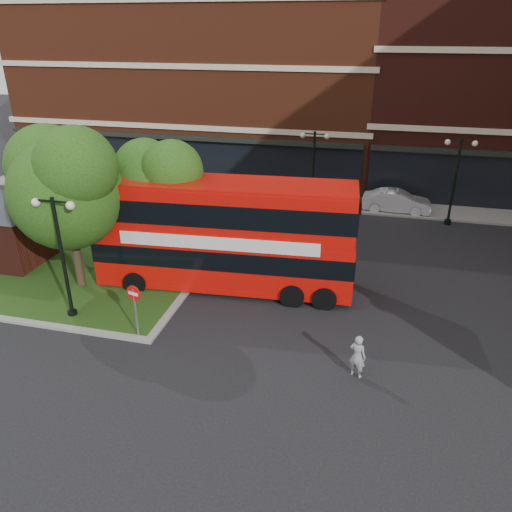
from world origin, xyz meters
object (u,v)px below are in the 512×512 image
(woman, at_px, (357,356))
(car_white, at_px, (397,201))
(bus, at_px, (224,228))
(car_silver, at_px, (195,193))

(woman, height_order, car_white, woman)
(woman, bearing_deg, bus, -16.26)
(woman, xyz_separation_m, car_white, (1.42, 16.81, -0.10))
(car_white, bearing_deg, bus, 150.40)
(woman, height_order, car_silver, woman)
(bus, distance_m, car_white, 14.12)
(bus, height_order, woman, bus)
(woman, relative_size, car_white, 0.38)
(bus, distance_m, woman, 8.06)
(bus, relative_size, woman, 7.16)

